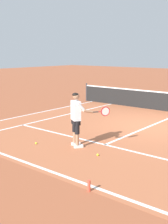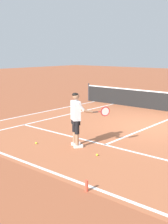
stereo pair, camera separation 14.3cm
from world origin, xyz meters
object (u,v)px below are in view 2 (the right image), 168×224
tennis_player (77,116)px  tennis_ball_by_baseline (36,143)px  water_bottle (87,186)px  tennis_ball_near_feet (97,155)px

tennis_player → tennis_ball_by_baseline: tennis_player is taller
tennis_ball_by_baseline → water_bottle: size_ratio=0.26×
tennis_player → tennis_ball_near_feet: tennis_player is taller
tennis_player → tennis_ball_by_baseline: size_ratio=25.95×
tennis_player → water_bottle: size_ratio=6.83×
tennis_ball_by_baseline → water_bottle: 3.66m
tennis_ball_near_feet → water_bottle: water_bottle is taller
tennis_ball_near_feet → tennis_player: bearing=165.2°
tennis_ball_near_feet → tennis_ball_by_baseline: (-2.19, -0.40, 0.00)m
tennis_player → tennis_ball_near_feet: size_ratio=25.95×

